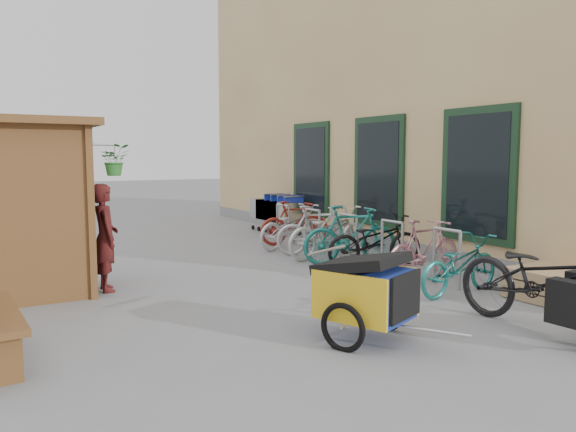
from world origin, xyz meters
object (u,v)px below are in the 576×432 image
shopping_carts (275,210)px  cargo_bike (547,282)px  kiosk (3,183)px  bike_6 (292,227)px  person_kiosk (105,238)px  bike_3 (351,235)px  bike_5 (316,230)px  bike_1 (424,249)px  child_trailer (366,290)px  pallet_stack (564,286)px  bike_7 (295,223)px  bike_2 (375,241)px  bike_4 (329,232)px  bike_0 (459,265)px

shopping_carts → cargo_bike: 8.62m
kiosk → bike_6: bearing=16.7°
person_kiosk → bike_3: size_ratio=0.87×
kiosk → shopping_carts: kiosk is taller
shopping_carts → bike_5: 3.30m
person_kiosk → bike_1: 4.75m
shopping_carts → bike_6: size_ratio=1.07×
child_trailer → person_kiosk: bearing=95.0°
kiosk → pallet_stack: kiosk is taller
pallet_stack → bike_3: (-0.87, 3.50, 0.31)m
child_trailer → cargo_bike: bearing=-46.2°
cargo_bike → bike_7: 6.68m
shopping_carts → bike_7: (-0.56, -1.87, -0.10)m
cargo_bike → bike_1: cargo_bike is taller
person_kiosk → bike_1: person_kiosk is taller
child_trailer → bike_3: bike_3 is taller
bike_2 → bike_3: 0.47m
child_trailer → cargo_bike: size_ratio=0.74×
bike_1 → bike_6: size_ratio=0.91×
bike_2 → bike_4: bike_4 is taller
person_kiosk → pallet_stack: bearing=-124.2°
cargo_bike → bike_7: cargo_bike is taller
kiosk → bike_2: kiosk is taller
pallet_stack → person_kiosk: 6.26m
kiosk → bike_4: size_ratio=1.34×
child_trailer → bike_5: bike_5 is taller
child_trailer → bike_4: size_ratio=0.86×
pallet_stack → bike_5: (-0.86, 4.62, 0.27)m
shopping_carts → bike_1: bearing=-96.2°
child_trailer → bike_1: bike_1 is taller
cargo_bike → bike_6: bearing=82.8°
pallet_stack → cargo_bike: cargo_bike is taller
bike_1 → bike_3: bearing=4.6°
bike_0 → bike_2: bike_2 is taller
bike_6 → bike_7: bearing=-48.0°
bike_2 → child_trailer: bearing=152.4°
bike_6 → pallet_stack: bearing=177.7°
bike_2 → pallet_stack: bearing=-155.0°
pallet_stack → cargo_bike: bearing=-153.2°
pallet_stack → bike_0: size_ratio=0.77×
child_trailer → bike_4: bike_4 is taller
cargo_bike → person_kiosk: 5.69m
bike_3 → bike_6: bearing=15.8°
bike_5 → bike_3: bearing=-166.0°
pallet_stack → bike_0: bearing=132.2°
bike_3 → bike_6: bike_3 is taller
cargo_bike → bike_4: (0.55, 4.92, -0.07)m
bike_2 → bike_6: (-0.22, 2.41, -0.00)m
child_trailer → bike_6: size_ratio=0.93×
kiosk → bike_2: 5.77m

